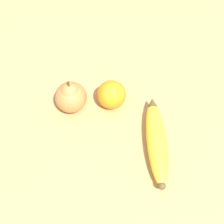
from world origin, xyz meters
TOP-DOWN VIEW (x-y plane):
  - ground_plane at (0.00, 0.00)m, footprint 3.00×3.00m
  - banana at (-0.07, 0.12)m, footprint 0.09×0.23m
  - orange at (0.01, -0.02)m, footprint 0.07×0.07m
  - pear at (0.10, -0.04)m, footprint 0.08×0.08m

SIDE VIEW (x-z plane):
  - ground_plane at x=0.00m, z-range 0.00..0.00m
  - banana at x=-0.07m, z-range 0.00..0.04m
  - orange at x=0.01m, z-range 0.00..0.07m
  - pear at x=0.10m, z-range -0.01..0.09m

